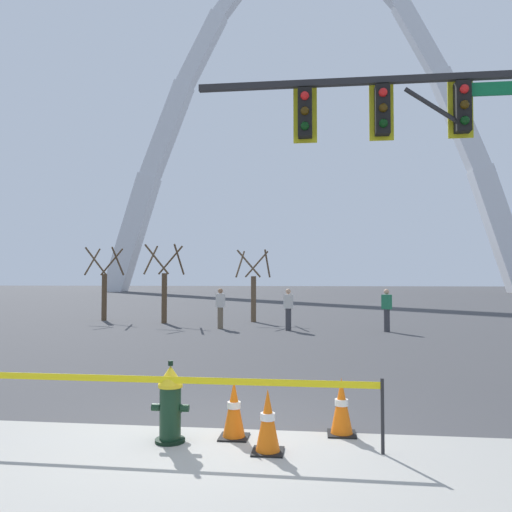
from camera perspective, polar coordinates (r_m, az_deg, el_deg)
ground_plane at (r=6.89m, az=-3.74°, el=-19.35°), size 240.00×240.00×0.00m
fire_hydrant at (r=6.57m, az=-9.51°, el=-15.94°), size 0.46×0.48×0.99m
caution_tape_barrier at (r=6.43m, az=-9.37°, el=-15.11°), size 4.98×0.10×0.86m
traffic_cone_by_hydrant at (r=6.15m, az=1.32°, el=-17.96°), size 0.36×0.36×0.73m
traffic_cone_mid_sidewalk at (r=6.88m, az=9.51°, el=-16.25°), size 0.36×0.36×0.73m
traffic_cone_curb_edge at (r=6.67m, az=-2.47°, el=-16.73°), size 0.36×0.36×0.73m
traffic_signal_gantry at (r=9.89m, az=20.13°, el=10.92°), size 6.42×0.44×6.00m
monument_arch at (r=74.73m, az=5.84°, el=13.63°), size 59.29×2.84×51.52m
tree_far_left at (r=25.20m, az=-16.55°, el=-3.44°), size 1.60×1.61×3.44m
tree_left_mid at (r=23.08m, az=-10.19°, el=-3.56°), size 1.62×1.63×3.48m
tree_center_left at (r=23.43m, az=-0.29°, el=-3.80°), size 1.53×1.54×3.28m
pedestrian_walking_left at (r=20.35m, az=-4.00°, el=-5.80°), size 0.35×0.22×1.59m
pedestrian_standing_center at (r=19.76m, az=14.37°, el=-5.83°), size 0.38×0.38×1.59m
pedestrian_walking_right at (r=19.64m, az=3.62°, el=-5.92°), size 0.37×0.25×1.59m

